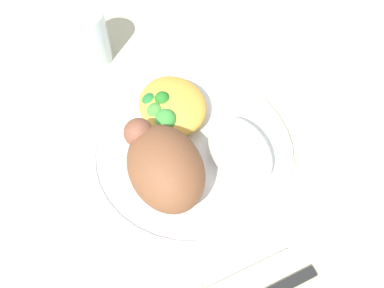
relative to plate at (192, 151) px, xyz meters
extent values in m
plane|color=#C0B693|center=(0.00, 0.00, -0.01)|extent=(2.00, 2.00, 0.00)
cylinder|color=white|center=(0.00, 0.00, 0.00)|extent=(0.26, 0.26, 0.01)
torus|color=white|center=(0.00, 0.00, 0.00)|extent=(0.26, 0.26, 0.01)
ellipsoid|color=brown|center=(-0.04, 0.05, 0.05)|extent=(0.11, 0.09, 0.08)
sphere|color=brown|center=(0.01, 0.06, 0.06)|extent=(0.04, 0.04, 0.04)
ellipsoid|color=white|center=(-0.04, -0.05, 0.03)|extent=(0.11, 0.07, 0.04)
ellipsoid|color=gold|center=(0.06, 0.00, 0.03)|extent=(0.10, 0.09, 0.04)
sphere|color=green|center=(0.04, 0.02, 0.04)|extent=(0.03, 0.03, 0.03)
sphere|color=#488A38|center=(0.06, 0.03, 0.03)|extent=(0.02, 0.02, 0.02)
sphere|color=#247022|center=(0.07, 0.01, 0.04)|extent=(0.02, 0.02, 0.02)
sphere|color=#247030|center=(0.08, 0.03, 0.03)|extent=(0.02, 0.02, 0.02)
cube|color=silver|center=(-0.17, 0.01, -0.01)|extent=(0.01, 0.11, 0.01)
cube|color=black|center=(-0.20, -0.02, 0.00)|extent=(0.01, 0.08, 0.01)
cylinder|color=silver|center=(0.22, 0.06, 0.04)|extent=(0.06, 0.06, 0.09)
cube|color=white|center=(0.19, -0.08, -0.01)|extent=(0.08, 0.14, 0.00)
camera|label=1|loc=(-0.28, 0.13, 0.48)|focal=40.70mm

